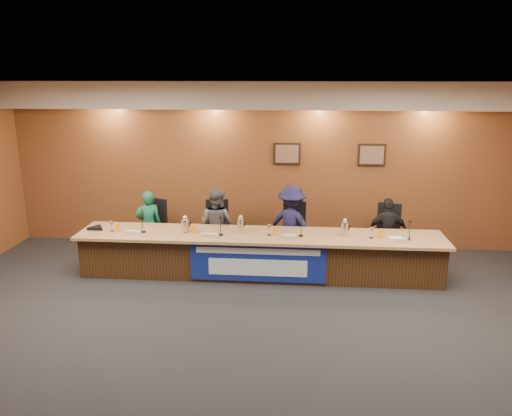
# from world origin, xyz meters

# --- Properties ---
(floor) EXTENTS (10.00, 10.00, 0.00)m
(floor) POSITION_xyz_m (0.00, 0.00, 0.00)
(floor) COLOR black
(floor) RESTS_ON ground
(ceiling) EXTENTS (10.00, 8.00, 0.04)m
(ceiling) POSITION_xyz_m (0.00, 0.00, 3.20)
(ceiling) COLOR silver
(ceiling) RESTS_ON wall_back
(wall_back) EXTENTS (10.00, 0.04, 3.20)m
(wall_back) POSITION_xyz_m (0.00, 4.00, 1.60)
(wall_back) COLOR brown
(wall_back) RESTS_ON floor
(soffit) EXTENTS (10.00, 0.50, 0.50)m
(soffit) POSITION_xyz_m (0.00, 3.75, 2.95)
(soffit) COLOR beige
(soffit) RESTS_ON wall_back
(dais_body) EXTENTS (6.00, 0.80, 0.70)m
(dais_body) POSITION_xyz_m (0.00, 2.40, 0.35)
(dais_body) COLOR #3B2310
(dais_body) RESTS_ON floor
(dais_top) EXTENTS (6.10, 0.95, 0.05)m
(dais_top) POSITION_xyz_m (0.00, 2.35, 0.72)
(dais_top) COLOR #A3774B
(dais_top) RESTS_ON dais_body
(banner) EXTENTS (2.20, 0.02, 0.65)m
(banner) POSITION_xyz_m (0.00, 1.99, 0.38)
(banner) COLOR navy
(banner) RESTS_ON dais_body
(banner_text_upper) EXTENTS (2.00, 0.01, 0.10)m
(banner_text_upper) POSITION_xyz_m (0.00, 1.97, 0.58)
(banner_text_upper) COLOR silver
(banner_text_upper) RESTS_ON banner
(banner_text_lower) EXTENTS (1.60, 0.01, 0.28)m
(banner_text_lower) POSITION_xyz_m (0.00, 1.97, 0.30)
(banner_text_lower) COLOR silver
(banner_text_lower) RESTS_ON banner
(wall_photo_left) EXTENTS (0.52, 0.04, 0.42)m
(wall_photo_left) POSITION_xyz_m (0.40, 3.97, 1.85)
(wall_photo_left) COLOR black
(wall_photo_left) RESTS_ON wall_back
(wall_photo_right) EXTENTS (0.52, 0.04, 0.42)m
(wall_photo_right) POSITION_xyz_m (2.00, 3.97, 1.85)
(wall_photo_right) COLOR black
(wall_photo_right) RESTS_ON wall_back
(panelist_a) EXTENTS (0.55, 0.45, 1.29)m
(panelist_a) POSITION_xyz_m (-2.10, 3.03, 0.64)
(panelist_a) COLOR #135A40
(panelist_a) RESTS_ON floor
(panelist_b) EXTENTS (0.81, 0.74, 1.36)m
(panelist_b) POSITION_xyz_m (-0.83, 3.03, 0.68)
(panelist_b) COLOR #4F4F54
(panelist_b) RESTS_ON floor
(panelist_c) EXTENTS (1.06, 0.86, 1.43)m
(panelist_c) POSITION_xyz_m (0.53, 3.03, 0.71)
(panelist_c) COLOR #15153A
(panelist_c) RESTS_ON floor
(panelist_d) EXTENTS (0.73, 0.32, 1.24)m
(panelist_d) POSITION_xyz_m (2.22, 3.03, 0.62)
(panelist_d) COLOR black
(panelist_d) RESTS_ON floor
(office_chair_a) EXTENTS (0.63, 0.63, 0.08)m
(office_chair_a) POSITION_xyz_m (-2.10, 3.13, 0.48)
(office_chair_a) COLOR black
(office_chair_a) RESTS_ON floor
(office_chair_b) EXTENTS (0.56, 0.56, 0.08)m
(office_chair_b) POSITION_xyz_m (-0.83, 3.13, 0.48)
(office_chair_b) COLOR black
(office_chair_b) RESTS_ON floor
(office_chair_c) EXTENTS (0.56, 0.56, 0.08)m
(office_chair_c) POSITION_xyz_m (0.53, 3.13, 0.48)
(office_chair_c) COLOR black
(office_chair_c) RESTS_ON floor
(office_chair_d) EXTENTS (0.61, 0.61, 0.08)m
(office_chair_d) POSITION_xyz_m (2.22, 3.13, 0.48)
(office_chair_d) COLOR black
(office_chair_d) RESTS_ON floor
(nameplate_a) EXTENTS (0.24, 0.08, 0.10)m
(nameplate_a) POSITION_xyz_m (-2.11, 2.12, 0.80)
(nameplate_a) COLOR white
(nameplate_a) RESTS_ON dais_top
(microphone_a) EXTENTS (0.07, 0.07, 0.02)m
(microphone_a) POSITION_xyz_m (-1.95, 2.27, 0.76)
(microphone_a) COLOR black
(microphone_a) RESTS_ON dais_top
(juice_glass_a) EXTENTS (0.06, 0.06, 0.15)m
(juice_glass_a) POSITION_xyz_m (-2.38, 2.26, 0.82)
(juice_glass_a) COLOR orange
(juice_glass_a) RESTS_ON dais_top
(water_glass_a) EXTENTS (0.08, 0.08, 0.18)m
(water_glass_a) POSITION_xyz_m (-2.50, 2.27, 0.84)
(water_glass_a) COLOR silver
(water_glass_a) RESTS_ON dais_top
(nameplate_b) EXTENTS (0.24, 0.08, 0.10)m
(nameplate_b) POSITION_xyz_m (-0.81, 2.08, 0.80)
(nameplate_b) COLOR white
(nameplate_b) RESTS_ON dais_top
(microphone_b) EXTENTS (0.07, 0.07, 0.02)m
(microphone_b) POSITION_xyz_m (-0.63, 2.23, 0.76)
(microphone_b) COLOR black
(microphone_b) RESTS_ON dais_top
(juice_glass_b) EXTENTS (0.06, 0.06, 0.15)m
(juice_glass_b) POSITION_xyz_m (-1.11, 2.29, 0.82)
(juice_glass_b) COLOR orange
(juice_glass_b) RESTS_ON dais_top
(water_glass_b) EXTENTS (0.08, 0.08, 0.18)m
(water_glass_b) POSITION_xyz_m (-1.25, 2.31, 0.84)
(water_glass_b) COLOR silver
(water_glass_b) RESTS_ON dais_top
(nameplate_c) EXTENTS (0.24, 0.08, 0.10)m
(nameplate_c) POSITION_xyz_m (0.50, 2.12, 0.80)
(nameplate_c) COLOR white
(nameplate_c) RESTS_ON dais_top
(microphone_c) EXTENTS (0.07, 0.07, 0.02)m
(microphone_c) POSITION_xyz_m (0.69, 2.29, 0.76)
(microphone_c) COLOR black
(microphone_c) RESTS_ON dais_top
(juice_glass_c) EXTENTS (0.06, 0.06, 0.15)m
(juice_glass_c) POSITION_xyz_m (0.26, 2.29, 0.82)
(juice_glass_c) COLOR orange
(juice_glass_c) RESTS_ON dais_top
(water_glass_c) EXTENTS (0.08, 0.08, 0.18)m
(water_glass_c) POSITION_xyz_m (0.17, 2.29, 0.84)
(water_glass_c) COLOR silver
(water_glass_c) RESTS_ON dais_top
(nameplate_d) EXTENTS (0.24, 0.08, 0.10)m
(nameplate_d) POSITION_xyz_m (2.25, 2.09, 0.80)
(nameplate_d) COLOR white
(nameplate_d) RESTS_ON dais_top
(microphone_d) EXTENTS (0.07, 0.07, 0.02)m
(microphone_d) POSITION_xyz_m (2.41, 2.27, 0.76)
(microphone_d) COLOR black
(microphone_d) RESTS_ON dais_top
(juice_glass_d) EXTENTS (0.06, 0.06, 0.15)m
(juice_glass_d) POSITION_xyz_m (1.97, 2.30, 0.82)
(juice_glass_d) COLOR orange
(juice_glass_d) RESTS_ON dais_top
(water_glass_d) EXTENTS (0.08, 0.08, 0.18)m
(water_glass_d) POSITION_xyz_m (1.83, 2.28, 0.84)
(water_glass_d) COLOR silver
(water_glass_d) RESTS_ON dais_top
(carafe_left) EXTENTS (0.13, 0.13, 0.22)m
(carafe_left) POSITION_xyz_m (-1.25, 2.36, 0.86)
(carafe_left) COLOR silver
(carafe_left) RESTS_ON dais_top
(carafe_mid) EXTENTS (0.11, 0.11, 0.25)m
(carafe_mid) POSITION_xyz_m (-0.32, 2.39, 0.88)
(carafe_mid) COLOR silver
(carafe_mid) RESTS_ON dais_top
(carafe_right) EXTENTS (0.12, 0.12, 0.24)m
(carafe_right) POSITION_xyz_m (1.40, 2.35, 0.87)
(carafe_right) COLOR silver
(carafe_right) RESTS_ON dais_top
(speakerphone) EXTENTS (0.32, 0.32, 0.05)m
(speakerphone) POSITION_xyz_m (-2.81, 2.37, 0.78)
(speakerphone) COLOR black
(speakerphone) RESTS_ON dais_top
(paper_stack) EXTENTS (0.26, 0.33, 0.01)m
(paper_stack) POSITION_xyz_m (2.23, 2.26, 0.75)
(paper_stack) COLOR white
(paper_stack) RESTS_ON dais_top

